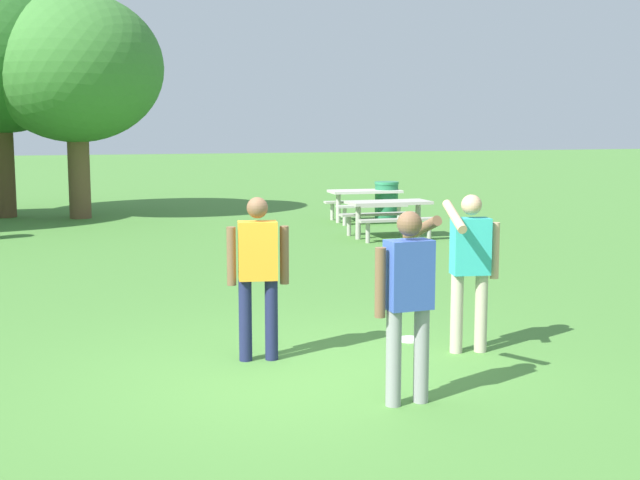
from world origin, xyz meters
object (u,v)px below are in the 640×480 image
(frisbee, at_px, (410,339))
(person_catcher, at_px, (471,261))
(picnic_table_near, at_px, (388,211))
(tree_far_right, at_px, (75,68))
(trash_can_further_along, at_px, (386,201))
(person_thrower, at_px, (258,267))
(person_bystander, at_px, (408,292))
(picnic_table_far, at_px, (365,199))

(frisbee, bearing_deg, person_catcher, -58.85)
(picnic_table_near, distance_m, tree_far_right, 8.89)
(trash_can_further_along, bearing_deg, tree_far_right, 157.14)
(picnic_table_near, relative_size, tree_far_right, 0.31)
(frisbee, distance_m, trash_can_further_along, 11.55)
(person_catcher, bearing_deg, tree_far_right, 102.87)
(person_thrower, xyz_separation_m, frisbee, (1.76, 0.24, -0.93))
(person_bystander, distance_m, picnic_table_near, 10.57)
(person_bystander, height_order, trash_can_further_along, person_bystander)
(picnic_table_near, height_order, picnic_table_far, same)
(picnic_table_far, bearing_deg, person_catcher, -105.71)
(person_bystander, distance_m, trash_can_further_along, 13.66)
(person_thrower, xyz_separation_m, person_bystander, (0.87, -1.68, 0.02))
(person_thrower, bearing_deg, person_catcher, -10.31)
(picnic_table_far, bearing_deg, picnic_table_near, -101.37)
(person_thrower, bearing_deg, picnic_table_far, 64.10)
(person_thrower, relative_size, trash_can_further_along, 1.71)
(person_bystander, xyz_separation_m, picnic_table_near, (3.90, 9.82, -0.40))
(tree_far_right, bearing_deg, trash_can_further_along, -22.86)
(person_thrower, height_order, trash_can_further_along, person_thrower)
(person_thrower, bearing_deg, person_bystander, -62.69)
(person_bystander, distance_m, picnic_table_far, 13.46)
(person_catcher, bearing_deg, person_bystander, -134.42)
(person_bystander, bearing_deg, trash_can_further_along, 68.36)
(person_bystander, bearing_deg, frisbee, 65.26)
(picnic_table_far, bearing_deg, person_thrower, -115.90)
(person_catcher, distance_m, picnic_table_far, 11.84)
(picnic_table_far, xyz_separation_m, trash_can_further_along, (0.56, 0.01, -0.08))
(picnic_table_far, xyz_separation_m, tree_far_right, (-6.49, 2.98, 3.13))
(person_bystander, height_order, picnic_table_far, person_bystander)
(person_catcher, distance_m, trash_can_further_along, 12.01)
(picnic_table_near, xyz_separation_m, picnic_table_far, (0.58, 2.87, 0.00))
(tree_far_right, bearing_deg, frisbee, -78.07)
(person_thrower, bearing_deg, frisbee, 7.86)
(person_catcher, relative_size, person_bystander, 1.00)
(trash_can_further_along, bearing_deg, picnic_table_far, -179.27)
(person_catcher, distance_m, person_bystander, 1.81)
(person_catcher, relative_size, picnic_table_near, 0.95)
(person_catcher, distance_m, tree_far_right, 14.99)
(trash_can_further_along, bearing_deg, picnic_table_near, -111.60)
(person_catcher, height_order, tree_far_right, tree_far_right)
(picnic_table_near, bearing_deg, tree_far_right, 135.30)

